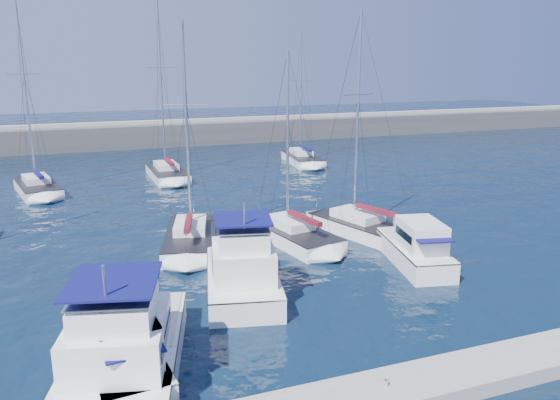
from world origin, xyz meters
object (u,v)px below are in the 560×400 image
object	(u,v)px
motor_yacht_stbd_outer	(416,250)
sailboat_back_c	(302,159)
motor_yacht_stbd_inner	(243,274)
sailboat_back_b	(167,173)
motor_yacht_port_inner	(124,351)
sailboat_mid_b	(190,238)
sailboat_mid_c	(293,235)
sailboat_back_a	(38,187)
sailboat_mid_d	(362,227)
motor_yacht_port_outer	(125,359)

from	to	relation	value
motor_yacht_stbd_outer	sailboat_back_c	size ratio (longest dim) A/B	0.47
motor_yacht_stbd_inner	sailboat_back_b	distance (m)	29.76
motor_yacht_stbd_outer	motor_yacht_port_inner	bearing A→B (deg)	-147.60
sailboat_back_b	sailboat_mid_b	bearing A→B (deg)	-96.68
sailboat_mid_c	sailboat_back_a	size ratio (longest dim) A/B	0.75
motor_yacht_stbd_inner	motor_yacht_stbd_outer	distance (m)	10.57
motor_yacht_stbd_inner	sailboat_back_b	xyz separation A→B (m)	(1.02, 29.73, -0.58)
sailboat_back_c	sailboat_back_a	bearing A→B (deg)	-162.27
motor_yacht_port_inner	sailboat_mid_d	xyz separation A→B (m)	(16.72, 12.39, -0.61)
motor_yacht_stbd_outer	sailboat_back_b	xyz separation A→B (m)	(-9.53, 29.22, -0.39)
sailboat_mid_b	sailboat_back_b	distance (m)	21.45
motor_yacht_stbd_inner	motor_yacht_stbd_outer	size ratio (longest dim) A/B	1.15
motor_yacht_port_inner	motor_yacht_stbd_inner	size ratio (longest dim) A/B	1.19
motor_yacht_stbd_inner	sailboat_mid_b	size ratio (longest dim) A/B	0.57
sailboat_mid_d	sailboat_back_b	distance (m)	24.79
sailboat_mid_b	motor_yacht_stbd_inner	bearing A→B (deg)	-68.86
motor_yacht_stbd_outer	sailboat_mid_d	world-z (taller)	sailboat_mid_d
motor_yacht_port_inner	sailboat_mid_b	distance (m)	14.92
sailboat_mid_b	sailboat_back_a	bearing A→B (deg)	132.09
sailboat_mid_d	sailboat_back_b	size ratio (longest dim) A/B	0.86
motor_yacht_port_outer	sailboat_back_b	xyz separation A→B (m)	(7.27, 35.57, -0.39)
sailboat_back_a	motor_yacht_stbd_inner	bearing A→B (deg)	-80.28
motor_yacht_stbd_inner	sailboat_mid_d	distance (m)	12.52
sailboat_back_b	sailboat_back_c	size ratio (longest dim) A/B	1.17
sailboat_mid_b	sailboat_mid_d	xyz separation A→B (m)	(11.45, -1.56, 0.01)
motor_yacht_stbd_inner	sailboat_back_c	size ratio (longest dim) A/B	0.54
motor_yacht_port_outer	sailboat_back_c	world-z (taller)	sailboat_back_c
sailboat_back_b	motor_yacht_port_inner	bearing A→B (deg)	-103.00
motor_yacht_stbd_inner	sailboat_mid_c	world-z (taller)	sailboat_mid_c
motor_yacht_stbd_inner	motor_yacht_port_inner	bearing A→B (deg)	-125.28
motor_yacht_stbd_inner	sailboat_back_c	distance (m)	36.91
sailboat_mid_b	sailboat_mid_c	xyz separation A→B (m)	(6.42, -1.56, -0.01)
motor_yacht_port_outer	sailboat_mid_c	world-z (taller)	sailboat_mid_c
motor_yacht_port_inner	sailboat_mid_b	xyz separation A→B (m)	(5.28, 13.95, -0.62)
motor_yacht_port_inner	sailboat_mid_d	size ratio (longest dim) A/B	0.64
motor_yacht_port_outer	sailboat_back_c	size ratio (longest dim) A/B	0.42
motor_yacht_port_outer	motor_yacht_stbd_inner	world-z (taller)	motor_yacht_stbd_inner
motor_yacht_port_inner	sailboat_mid_c	distance (m)	17.05
sailboat_mid_b	sailboat_mid_c	size ratio (longest dim) A/B	1.14
sailboat_mid_b	sailboat_mid_c	bearing A→B (deg)	0.93
sailboat_mid_c	sailboat_back_a	distance (m)	26.18
motor_yacht_port_outer	sailboat_back_c	bearing A→B (deg)	53.11
motor_yacht_stbd_inner	sailboat_mid_c	size ratio (longest dim) A/B	0.65
motor_yacht_stbd_outer	sailboat_mid_b	world-z (taller)	sailboat_mid_b
motor_yacht_stbd_outer	sailboat_mid_b	size ratio (longest dim) A/B	0.50
motor_yacht_port_inner	sailboat_mid_d	distance (m)	20.82
motor_yacht_port_outer	sailboat_mid_b	world-z (taller)	sailboat_mid_b
motor_yacht_stbd_outer	sailboat_mid_b	xyz separation A→B (m)	(-11.52, 7.86, -0.42)
motor_yacht_port_outer	sailboat_mid_b	xyz separation A→B (m)	(5.28, 14.21, -0.42)
sailboat_mid_c	sailboat_back_b	bearing A→B (deg)	89.79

